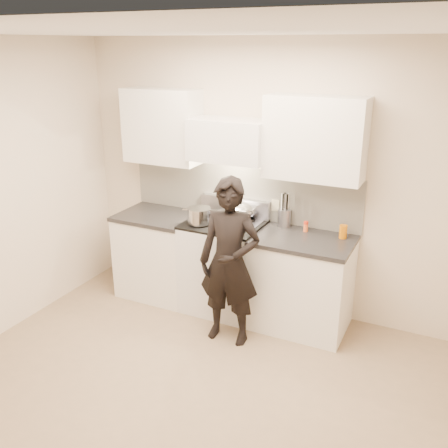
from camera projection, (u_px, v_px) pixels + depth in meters
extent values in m
plane|color=#8A7256|center=(180.00, 395.00, 3.96)|extent=(4.00, 4.00, 0.00)
cube|color=beige|center=(265.00, 179.00, 4.98)|extent=(4.00, 0.04, 2.70)
cube|color=white|center=(167.00, 33.00, 3.04)|extent=(4.00, 3.50, 0.02)
cube|color=silver|center=(241.00, 192.00, 5.13)|extent=(2.50, 0.02, 0.53)
cube|color=#B5B6C1|center=(235.00, 207.00, 5.17)|extent=(0.76, 0.08, 0.20)
cube|color=silver|center=(229.00, 140.00, 4.80)|extent=(0.76, 0.40, 0.40)
cylinder|color=#B9B9BE|center=(221.00, 162.00, 4.71)|extent=(0.66, 0.02, 0.02)
cube|color=silver|center=(315.00, 139.00, 4.46)|extent=(0.90, 0.33, 0.75)
cube|color=silver|center=(162.00, 126.00, 5.12)|extent=(0.80, 0.33, 0.75)
cube|color=beige|center=(275.00, 205.00, 4.99)|extent=(0.08, 0.01, 0.12)
cube|color=silver|center=(224.00, 267.00, 5.13)|extent=(0.76, 0.65, 0.92)
cube|color=black|center=(224.00, 224.00, 4.97)|extent=(0.76, 0.65, 0.02)
cube|color=#A8A7BD|center=(243.00, 221.00, 5.00)|extent=(0.36, 0.34, 0.01)
cylinder|color=#B9B9BE|center=(210.00, 248.00, 4.78)|extent=(0.62, 0.02, 0.02)
cylinder|color=black|center=(201.00, 224.00, 4.91)|extent=(0.18, 0.18, 0.01)
cylinder|color=black|center=(234.00, 230.00, 4.77)|extent=(0.18, 0.18, 0.01)
cylinder|color=black|center=(214.00, 215.00, 5.17)|extent=(0.18, 0.18, 0.01)
cylinder|color=black|center=(246.00, 220.00, 5.02)|extent=(0.18, 0.18, 0.01)
cube|color=silver|center=(301.00, 285.00, 4.80)|extent=(0.90, 0.65, 0.88)
cube|color=black|center=(304.00, 240.00, 4.64)|extent=(0.92, 0.67, 0.04)
cube|color=silver|center=(160.00, 255.00, 5.46)|extent=(0.80, 0.65, 0.88)
cube|color=black|center=(158.00, 216.00, 5.30)|extent=(0.82, 0.67, 0.04)
ellipsoid|color=#B9B9BE|center=(240.00, 211.00, 5.01)|extent=(0.31, 0.31, 0.17)
torus|color=#B9B9BE|center=(240.00, 207.00, 5.00)|extent=(0.32, 0.32, 0.01)
ellipsoid|color=beige|center=(240.00, 212.00, 5.01)|extent=(0.18, 0.18, 0.08)
cylinder|color=white|center=(231.00, 205.00, 4.89)|extent=(0.13, 0.20, 0.17)
cylinder|color=#B9B9BE|center=(199.00, 215.00, 4.90)|extent=(0.29, 0.29, 0.15)
cube|color=#B9B9BE|center=(185.00, 209.00, 4.90)|extent=(0.05, 0.04, 0.01)
cube|color=#B9B9BE|center=(213.00, 211.00, 4.86)|extent=(0.05, 0.04, 0.01)
cylinder|color=#B5B6C1|center=(284.00, 218.00, 4.91)|extent=(0.13, 0.13, 0.18)
cylinder|color=black|center=(287.00, 210.00, 4.86)|extent=(0.01, 0.01, 0.32)
cylinder|color=white|center=(288.00, 209.00, 4.88)|extent=(0.01, 0.01, 0.32)
cylinder|color=#B5B6C1|center=(287.00, 208.00, 4.90)|extent=(0.01, 0.01, 0.32)
cylinder|color=black|center=(284.00, 208.00, 4.91)|extent=(0.01, 0.01, 0.32)
cylinder|color=#B5B6C1|center=(282.00, 208.00, 4.90)|extent=(0.01, 0.01, 0.32)
cylinder|color=white|center=(282.00, 209.00, 4.88)|extent=(0.01, 0.01, 0.32)
cylinder|color=black|center=(283.00, 210.00, 4.86)|extent=(0.01, 0.01, 0.32)
cylinder|color=#B5B6C1|center=(285.00, 210.00, 4.85)|extent=(0.01, 0.01, 0.32)
cylinder|color=orange|center=(306.00, 228.00, 4.79)|extent=(0.04, 0.04, 0.08)
cylinder|color=red|center=(306.00, 223.00, 4.78)|extent=(0.05, 0.05, 0.03)
cylinder|color=#C76904|center=(343.00, 232.00, 4.62)|extent=(0.07, 0.07, 0.13)
imported|color=black|center=(229.00, 262.00, 4.47)|extent=(0.59, 0.41, 1.56)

